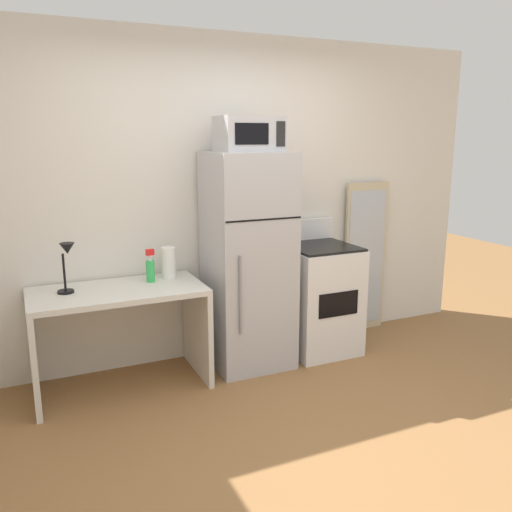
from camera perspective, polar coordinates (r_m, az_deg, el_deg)
ground_plane at (r=3.33m, az=6.68°, el=-20.21°), size 12.00×12.00×0.00m
wall_back_white at (r=4.36m, az=-4.51°, el=6.06°), size 5.00×0.10×2.60m
desk at (r=3.95m, az=-14.58°, el=-6.56°), size 1.21×0.63×0.75m
desk_lamp at (r=3.82m, az=-19.77°, el=-0.33°), size 0.14×0.12×0.35m
spray_bottle at (r=3.99m, az=-11.34°, el=-1.37°), size 0.06×0.06×0.25m
paper_towel_roll at (r=4.06m, az=-9.41°, el=-0.73°), size 0.11×0.11×0.24m
refrigerator at (r=4.16m, az=-0.87°, el=-0.57°), size 0.61×0.62×1.70m
microwave at (r=4.02m, az=-0.79°, el=13.05°), size 0.46×0.35×0.26m
oven_range at (r=4.55m, az=6.78°, el=-4.46°), size 0.57×0.61×1.10m
leaning_mirror at (r=5.05m, az=11.69°, el=-0.17°), size 0.44×0.03×1.40m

